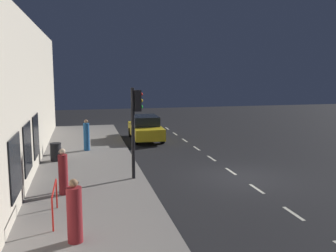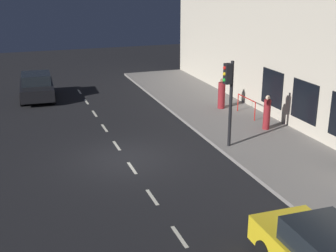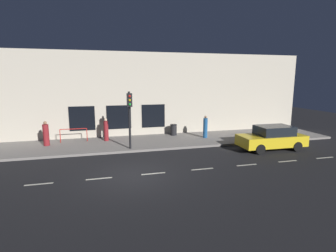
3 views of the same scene
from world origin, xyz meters
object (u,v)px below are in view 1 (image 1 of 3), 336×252
parked_car_1 (145,128)px  trash_bin (56,152)px  pedestrian_0 (63,173)px  pedestrian_2 (75,213)px  pedestrian_1 (86,136)px  traffic_light (136,116)px

parked_car_1 → trash_bin: (5.31, 5.26, -0.20)m
trash_bin → parked_car_1: bearing=-135.3°
pedestrian_0 → pedestrian_2: (-0.45, 3.98, -0.01)m
pedestrian_1 → trash_bin: (1.51, 2.12, -0.36)m
pedestrian_1 → traffic_light: bearing=22.6°
trash_bin → pedestrian_2: bearing=96.3°
parked_car_1 → pedestrian_2: (4.28, 14.54, 0.12)m
parked_car_1 → trash_bin: size_ratio=5.03×
pedestrian_2 → trash_bin: (1.03, -9.28, -0.33)m
pedestrian_1 → pedestrian_2: pedestrian_1 is taller
parked_car_1 → pedestrian_1: 4.93m
pedestrian_1 → trash_bin: bearing=-30.3°
trash_bin → traffic_light: bearing=131.3°
pedestrian_0 → pedestrian_1: (-0.92, -7.41, 0.02)m
parked_car_1 → trash_bin: 7.48m
pedestrian_2 → trash_bin: size_ratio=1.92×
parked_car_1 → pedestrian_1: size_ratio=2.56×
parked_car_1 → traffic_light: bearing=79.0°
traffic_light → pedestrian_0: (2.81, 1.44, -1.77)m
traffic_light → trash_bin: (3.39, -3.86, -2.10)m
traffic_light → pedestrian_2: size_ratio=2.21×
pedestrian_1 → pedestrian_2: bearing=2.7°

